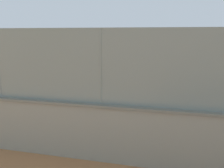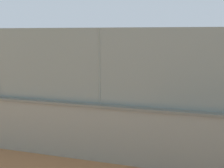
{
  "view_description": "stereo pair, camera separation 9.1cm",
  "coord_description": "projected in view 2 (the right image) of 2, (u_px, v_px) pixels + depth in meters",
  "views": [
    {
      "loc": [
        -2.21,
        19.19,
        3.6
      ],
      "look_at": [
        0.41,
        7.35,
        1.07
      ],
      "focal_mm": 38.91,
      "sensor_mm": 36.0,
      "label": 1
    },
    {
      "loc": [
        -2.3,
        19.17,
        3.6
      ],
      "look_at": [
        0.41,
        7.35,
        1.07
      ],
      "focal_mm": 38.91,
      "sensor_mm": 36.0,
      "label": 2
    }
  ],
  "objects": [
    {
      "name": "perimeter_wall",
      "position": [
        49.0,
        126.0,
        7.35
      ],
      "size": [
        29.77,
        1.21,
        1.68
      ],
      "color": "gray",
      "rests_on": "ground_plane"
    },
    {
      "name": "fence_panel_on_wall",
      "position": [
        46.0,
        65.0,
        6.97
      ],
      "size": [
        29.23,
        0.82,
        2.08
      ],
      "color": "gray",
      "rests_on": "perimeter_wall"
    },
    {
      "name": "ground_plane",
      "position": [
        137.0,
        79.0,
        19.53
      ],
      "size": [
        260.0,
        260.0,
        0.0
      ],
      "primitive_type": "plane",
      "color": "#A36B42"
    },
    {
      "name": "player_crossing_court",
      "position": [
        69.0,
        82.0,
        13.99
      ],
      "size": [
        1.19,
        0.7,
        1.47
      ],
      "color": "navy",
      "rests_on": "ground_plane"
    },
    {
      "name": "sports_ball",
      "position": [
        64.0,
        85.0,
        12.2
      ],
      "size": [
        0.11,
        0.11,
        0.11
      ],
      "primitive_type": "sphere",
      "color": "white"
    },
    {
      "name": "player_at_service_line",
      "position": [
        160.0,
        68.0,
        19.75
      ],
      "size": [
        0.69,
        1.01,
        1.51
      ],
      "color": "#591919",
      "rests_on": "ground_plane"
    },
    {
      "name": "player_near_wall_returning",
      "position": [
        147.0,
        81.0,
        14.41
      ],
      "size": [
        0.7,
        1.21,
        1.46
      ],
      "color": "navy",
      "rests_on": "ground_plane"
    },
    {
      "name": "courtside_bench",
      "position": [
        9.0,
        118.0,
        9.21
      ],
      "size": [
        1.61,
        0.42,
        0.87
      ],
      "color": "brown",
      "rests_on": "ground_plane"
    },
    {
      "name": "spare_ball_by_wall",
      "position": [
        71.0,
        140.0,
        8.28
      ],
      "size": [
        0.07,
        0.07,
        0.07
      ],
      "primitive_type": "sphere",
      "color": "orange",
      "rests_on": "ground_plane"
    }
  ]
}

